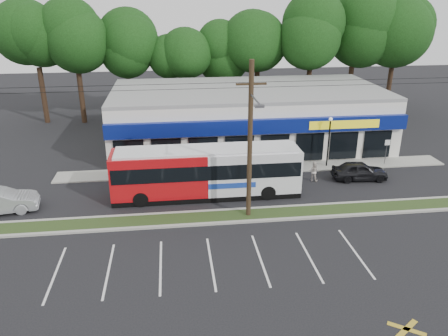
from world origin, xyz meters
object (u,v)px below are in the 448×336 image
at_px(lamp_post, 329,136).
at_px(pedestrian_a, 269,162).
at_px(sign_post, 387,148).
at_px(utility_pole, 248,137).
at_px(car_dark, 360,171).
at_px(pedestrian_b, 314,171).
at_px(metrobus, 207,171).

height_order(lamp_post, pedestrian_a, lamp_post).
bearing_deg(sign_post, utility_pole, -149.85).
height_order(utility_pole, sign_post, utility_pole).
height_order(lamp_post, sign_post, lamp_post).
xyz_separation_m(utility_pole, car_dark, (9.77, 4.97, -4.69)).
xyz_separation_m(car_dark, pedestrian_b, (-3.60, 0.23, 0.04)).
height_order(metrobus, pedestrian_b, metrobus).
height_order(lamp_post, car_dark, lamp_post).
relative_size(lamp_post, car_dark, 1.01).
bearing_deg(car_dark, metrobus, 100.63).
bearing_deg(pedestrian_a, utility_pole, 26.34).
distance_m(pedestrian_a, pedestrian_b, 3.83).
xyz_separation_m(lamp_post, metrobus, (-10.39, -4.30, -0.80)).
relative_size(utility_pole, pedestrian_b, 32.78).
distance_m(car_dark, pedestrian_b, 3.61).
bearing_deg(pedestrian_a, pedestrian_b, 100.77).
relative_size(utility_pole, sign_post, 22.47).
bearing_deg(pedestrian_b, lamp_post, -93.93).
xyz_separation_m(sign_post, metrobus, (-15.39, -4.08, 0.32)).
height_order(utility_pole, lamp_post, utility_pole).
distance_m(metrobus, pedestrian_b, 8.62).
distance_m(metrobus, pedestrian_a, 6.79).
distance_m(lamp_post, pedestrian_b, 3.84).
relative_size(metrobus, pedestrian_b, 8.63).
bearing_deg(metrobus, lamp_post, 22.48).
bearing_deg(pedestrian_b, pedestrian_a, -5.28).
height_order(utility_pole, car_dark, utility_pole).
distance_m(metrobus, car_dark, 12.13).
bearing_deg(sign_post, car_dark, -141.81).
height_order(utility_pole, pedestrian_b, utility_pole).
xyz_separation_m(metrobus, car_dark, (11.99, 1.40, -1.15)).
relative_size(utility_pole, car_dark, 11.83).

